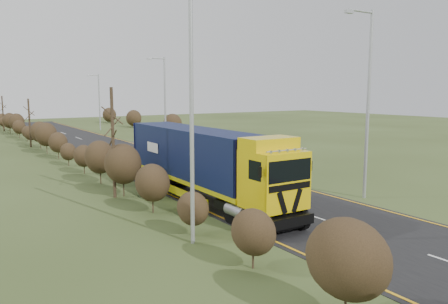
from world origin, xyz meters
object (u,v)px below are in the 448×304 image
speed_sign (206,141)px  car_red_hatchback (205,151)px  car_blue_sedan (176,138)px  streetlight_near (367,96)px  lorry (204,160)px

speed_sign → car_red_hatchback: bearing=61.8°
car_blue_sedan → streetlight_near: bearing=97.9°
car_blue_sedan → streetlight_near: streetlight_near is taller
lorry → speed_sign: size_ratio=5.78×
lorry → car_red_hatchback: (7.60, 12.68, -1.51)m
streetlight_near → speed_sign: streetlight_near is taller
lorry → streetlight_near: 9.33m
lorry → car_red_hatchback: size_ratio=3.35×
lorry → speed_sign: lorry is taller
lorry → car_blue_sedan: (10.62, 24.26, -1.63)m
lorry → car_blue_sedan: lorry is taller
speed_sign → car_blue_sedan: bearing=74.2°
speed_sign → streetlight_near: bearing=-87.8°
car_red_hatchback → car_blue_sedan: (3.02, 11.57, -0.12)m
lorry → car_blue_sedan: bearing=66.9°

